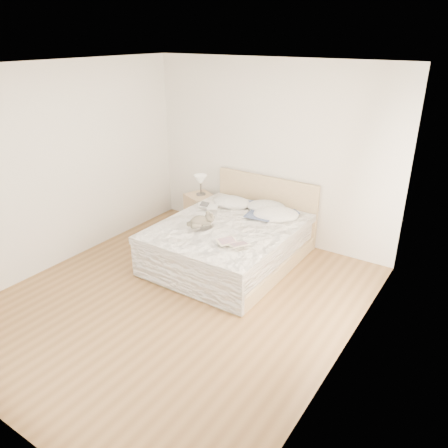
{
  "coord_description": "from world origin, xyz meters",
  "views": [
    {
      "loc": [
        2.97,
        -3.46,
        3.01
      ],
      "look_at": [
        -0.03,
        1.05,
        0.62
      ],
      "focal_mm": 35.0,
      "sensor_mm": 36.0,
      "label": 1
    }
  ],
  "objects_px": {
    "bed": "(231,241)",
    "table_lamp": "(201,181)",
    "nightstand": "(201,211)",
    "photo_book": "(209,206)",
    "childrens_book": "(233,243)",
    "teddy_bear": "(199,225)"
  },
  "relations": [
    {
      "from": "childrens_book",
      "to": "teddy_bear",
      "type": "height_order",
      "value": "teddy_bear"
    },
    {
      "from": "photo_book",
      "to": "teddy_bear",
      "type": "xyz_separation_m",
      "value": [
        0.32,
        -0.68,
        0.02
      ]
    },
    {
      "from": "table_lamp",
      "to": "bed",
      "type": "bearing_deg",
      "value": -34.84
    },
    {
      "from": "photo_book",
      "to": "teddy_bear",
      "type": "distance_m",
      "value": 0.75
    },
    {
      "from": "photo_book",
      "to": "childrens_book",
      "type": "relative_size",
      "value": 0.92
    },
    {
      "from": "nightstand",
      "to": "photo_book",
      "type": "distance_m",
      "value": 0.78
    },
    {
      "from": "bed",
      "to": "table_lamp",
      "type": "height_order",
      "value": "bed"
    },
    {
      "from": "bed",
      "to": "table_lamp",
      "type": "distance_m",
      "value": 1.41
    },
    {
      "from": "photo_book",
      "to": "teddy_bear",
      "type": "relative_size",
      "value": 1.0
    },
    {
      "from": "bed",
      "to": "nightstand",
      "type": "relative_size",
      "value": 3.83
    },
    {
      "from": "bed",
      "to": "childrens_book",
      "type": "xyz_separation_m",
      "value": [
        0.4,
        -0.59,
        0.32
      ]
    },
    {
      "from": "nightstand",
      "to": "table_lamp",
      "type": "distance_m",
      "value": 0.52
    },
    {
      "from": "bed",
      "to": "photo_book",
      "type": "bearing_deg",
      "value": 155.35
    },
    {
      "from": "table_lamp",
      "to": "childrens_book",
      "type": "bearing_deg",
      "value": -42.22
    },
    {
      "from": "nightstand",
      "to": "teddy_bear",
      "type": "relative_size",
      "value": 1.73
    },
    {
      "from": "teddy_bear",
      "to": "table_lamp",
      "type": "bearing_deg",
      "value": 146.97
    },
    {
      "from": "photo_book",
      "to": "teddy_bear",
      "type": "height_order",
      "value": "teddy_bear"
    },
    {
      "from": "childrens_book",
      "to": "table_lamp",
      "type": "bearing_deg",
      "value": 169.21
    },
    {
      "from": "photo_book",
      "to": "teddy_bear",
      "type": "bearing_deg",
      "value": -88.23
    },
    {
      "from": "photo_book",
      "to": "childrens_book",
      "type": "xyz_separation_m",
      "value": [
        0.97,
        -0.85,
        0.0
      ]
    },
    {
      "from": "photo_book",
      "to": "table_lamp",
      "type": "bearing_deg",
      "value": 112.73
    },
    {
      "from": "bed",
      "to": "teddy_bear",
      "type": "bearing_deg",
      "value": -120.5
    }
  ]
}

